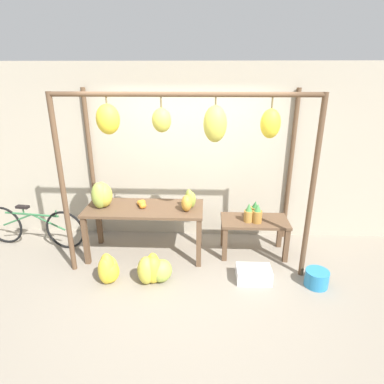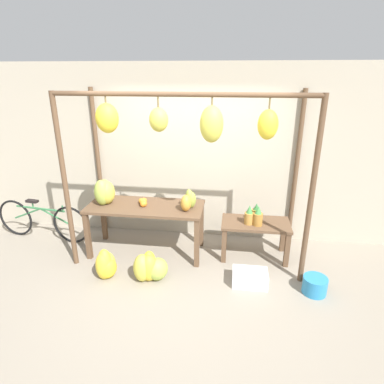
{
  "view_description": "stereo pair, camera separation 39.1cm",
  "coord_description": "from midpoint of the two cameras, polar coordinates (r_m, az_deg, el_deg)",
  "views": [
    {
      "loc": [
        0.25,
        -3.57,
        2.64
      ],
      "look_at": [
        0.06,
        0.73,
        1.03
      ],
      "focal_mm": 30.0,
      "sensor_mm": 36.0,
      "label": 1
    },
    {
      "loc": [
        0.64,
        -3.54,
        2.64
      ],
      "look_at": [
        0.06,
        0.73,
        1.03
      ],
      "focal_mm": 30.0,
      "sensor_mm": 36.0,
      "label": 2
    }
  ],
  "objects": [
    {
      "name": "shop_wall_back",
      "position": [
        5.2,
        -2.54,
        6.68
      ],
      "size": [
        8.0,
        0.08,
        2.8
      ],
      "color": "#B2A893",
      "rests_on": "ground_plane"
    },
    {
      "name": "parked_bicycle",
      "position": [
        5.8,
        -28.09,
        -5.47
      ],
      "size": [
        1.7,
        0.25,
        0.69
      ],
      "color": "black",
      "rests_on": "ground_plane"
    },
    {
      "name": "blue_bucket",
      "position": [
        4.57,
        18.96,
        -14.38
      ],
      "size": [
        0.3,
        0.3,
        0.22
      ],
      "color": "teal",
      "rests_on": "ground_plane"
    },
    {
      "name": "ground_plane",
      "position": [
        4.45,
        -3.9,
        -15.97
      ],
      "size": [
        20.0,
        20.0,
        0.0
      ],
      "primitive_type": "plane",
      "color": "gray"
    },
    {
      "name": "pineapple_cluster",
      "position": [
        4.79,
        8.65,
        -3.76
      ],
      "size": [
        0.26,
        0.26,
        0.29
      ],
      "color": "#A3702D",
      "rests_on": "display_table_side"
    },
    {
      "name": "orange_pile",
      "position": [
        4.8,
        -11.24,
        -2.16
      ],
      "size": [
        0.16,
        0.21,
        0.09
      ],
      "color": "orange",
      "rests_on": "display_table_main"
    },
    {
      "name": "banana_pile_on_table",
      "position": [
        4.89,
        -17.95,
        -0.57
      ],
      "size": [
        0.29,
        0.32,
        0.39
      ],
      "color": "gold",
      "rests_on": "display_table_main"
    },
    {
      "name": "banana_pile_ground_right",
      "position": [
        4.43,
        -9.42,
        -13.53
      ],
      "size": [
        0.52,
        0.41,
        0.4
      ],
      "color": "#9EB247",
      "rests_on": "ground_plane"
    },
    {
      "name": "papaya_pile",
      "position": [
        4.6,
        -3.05,
        -1.62
      ],
      "size": [
        0.23,
        0.31,
        0.29
      ],
      "color": "#93A33D",
      "rests_on": "display_table_main"
    },
    {
      "name": "fruit_crate_white",
      "position": [
        4.48,
        8.39,
        -14.34
      ],
      "size": [
        0.46,
        0.3,
        0.19
      ],
      "color": "silver",
      "rests_on": "ground_plane"
    },
    {
      "name": "stall_awning",
      "position": [
        4.11,
        -3.8,
        9.14
      ],
      "size": [
        3.27,
        1.27,
        2.43
      ],
      "color": "brown",
      "rests_on": "ground_plane"
    },
    {
      "name": "display_table_side",
      "position": [
        4.92,
        8.77,
        -6.13
      ],
      "size": [
        1.0,
        0.54,
        0.57
      ],
      "color": "brown",
      "rests_on": "ground_plane"
    },
    {
      "name": "banana_pile_ground_left",
      "position": [
        4.55,
        -17.19,
        -13.14
      ],
      "size": [
        0.34,
        0.36,
        0.43
      ],
      "color": "yellow",
      "rests_on": "ground_plane"
    },
    {
      "name": "display_table_main",
      "position": [
        4.84,
        -10.73,
        -3.9
      ],
      "size": [
        1.72,
        0.71,
        0.78
      ],
      "color": "brown",
      "rests_on": "ground_plane"
    }
  ]
}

